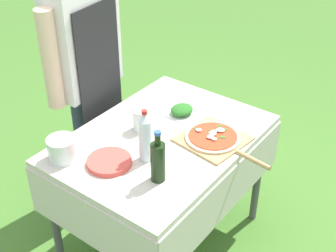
% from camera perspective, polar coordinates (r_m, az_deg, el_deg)
% --- Properties ---
extents(ground_plane, '(12.00, 12.00, 0.00)m').
position_cam_1_polar(ground_plane, '(2.94, -0.65, -13.67)').
color(ground_plane, '#477A2D').
extents(prep_table, '(1.13, 0.83, 0.76)m').
position_cam_1_polar(prep_table, '(2.49, -0.75, -3.12)').
color(prep_table, beige).
rests_on(prep_table, ground).
extents(person_cook, '(0.61, 0.23, 1.64)m').
position_cam_1_polar(person_cook, '(2.75, -9.96, 7.42)').
color(person_cook, '#333D56').
rests_on(person_cook, ground).
extents(pizza_on_peel, '(0.35, 0.52, 0.05)m').
position_cam_1_polar(pizza_on_peel, '(2.41, 5.67, -1.54)').
color(pizza_on_peel, tan).
rests_on(pizza_on_peel, prep_table).
extents(oil_bottle, '(0.07, 0.07, 0.26)m').
position_cam_1_polar(oil_bottle, '(2.10, -1.24, -4.28)').
color(oil_bottle, black).
rests_on(oil_bottle, prep_table).
extents(water_bottle, '(0.06, 0.06, 0.28)m').
position_cam_1_polar(water_bottle, '(2.21, -2.81, -1.31)').
color(water_bottle, silver).
rests_on(water_bottle, prep_table).
extents(herb_container, '(0.16, 0.15, 0.05)m').
position_cam_1_polar(herb_container, '(2.60, 1.70, 1.92)').
color(herb_container, silver).
rests_on(herb_container, prep_table).
extents(mixing_tub, '(0.14, 0.14, 0.12)m').
position_cam_1_polar(mixing_tub, '(2.31, -12.78, -2.74)').
color(mixing_tub, silver).
rests_on(mixing_tub, prep_table).
extents(plate_stack, '(0.22, 0.22, 0.02)m').
position_cam_1_polar(plate_stack, '(2.26, -7.18, -4.34)').
color(plate_stack, '#DB4C42').
rests_on(plate_stack, prep_table).
extents(sauce_jar, '(0.09, 0.09, 0.12)m').
position_cam_1_polar(sauce_jar, '(2.47, -3.37, 0.60)').
color(sauce_jar, silver).
rests_on(sauce_jar, prep_table).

